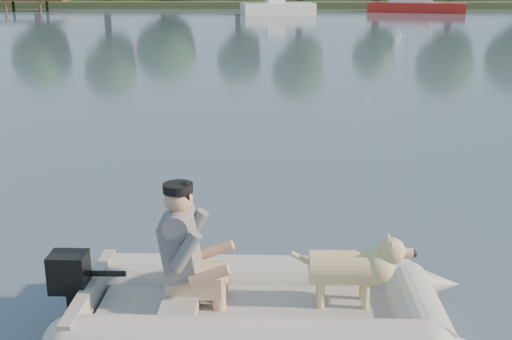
# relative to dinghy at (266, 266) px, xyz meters

# --- Properties ---
(water) EXTENTS (160.00, 160.00, 0.00)m
(water) POSITION_rel_dinghy_xyz_m (-0.40, 0.13, -0.63)
(water) COLOR slate
(water) RESTS_ON ground
(shore_bank) EXTENTS (160.00, 12.00, 0.70)m
(shore_bank) POSITION_rel_dinghy_xyz_m (-0.40, 62.13, -0.38)
(shore_bank) COLOR #47512D
(shore_bank) RESTS_ON water
(dinghy) EXTENTS (4.67, 2.90, 1.45)m
(dinghy) POSITION_rel_dinghy_xyz_m (0.00, 0.00, 0.00)
(dinghy) COLOR #ADADA7
(dinghy) RESTS_ON water
(man) EXTENTS (0.77, 0.67, 1.13)m
(man) POSITION_rel_dinghy_xyz_m (-0.74, 0.07, 0.19)
(man) COLOR slate
(man) RESTS_ON dinghy
(dog) EXTENTS (0.99, 0.37, 0.65)m
(dog) POSITION_rel_dinghy_xyz_m (0.68, 0.04, -0.08)
(dog) COLOR tan
(dog) RESTS_ON dinghy
(outboard_motor) EXTENTS (0.44, 0.31, 0.83)m
(outboard_motor) POSITION_rel_dinghy_xyz_m (-1.75, 0.03, -0.30)
(outboard_motor) COLOR black
(outboard_motor) RESTS_ON dinghy
(motorboat) EXTENTS (6.30, 3.55, 2.51)m
(motorboat) POSITION_rel_dinghy_xyz_m (0.94, 47.21, 0.51)
(motorboat) COLOR white
(motorboat) RESTS_ON water
(sailboat) EXTENTS (8.34, 4.41, 10.99)m
(sailboat) POSITION_rel_dinghy_xyz_m (12.60, 50.82, -0.14)
(sailboat) COLOR #B51C14
(sailboat) RESTS_ON water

